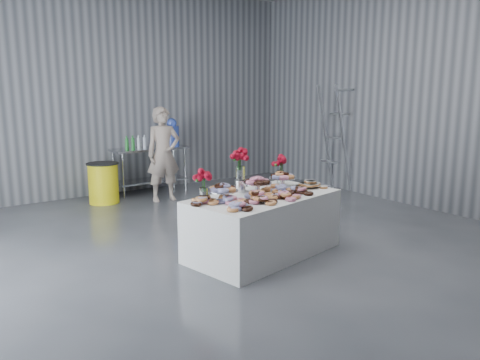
{
  "coord_description": "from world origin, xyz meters",
  "views": [
    {
      "loc": [
        -3.18,
        -4.34,
        2.03
      ],
      "look_at": [
        0.26,
        0.48,
        0.87
      ],
      "focal_mm": 35.0,
      "sensor_mm": 36.0,
      "label": 1
    }
  ],
  "objects_px": {
    "display_table": "(263,225)",
    "water_jug": "(172,133)",
    "trash_barrel": "(103,183)",
    "stepladder": "(334,138)",
    "person": "(164,154)",
    "prep_table": "(150,162)"
  },
  "relations": [
    {
      "from": "display_table",
      "to": "prep_table",
      "type": "distance_m",
      "value": 4.1
    },
    {
      "from": "display_table",
      "to": "water_jug",
      "type": "xyz_separation_m",
      "value": [
        0.86,
        4.07,
        0.77
      ]
    },
    {
      "from": "prep_table",
      "to": "trash_barrel",
      "type": "bearing_deg",
      "value": -164.04
    },
    {
      "from": "person",
      "to": "trash_barrel",
      "type": "relative_size",
      "value": 2.35
    },
    {
      "from": "stepladder",
      "to": "trash_barrel",
      "type": "bearing_deg",
      "value": 158.19
    },
    {
      "from": "prep_table",
      "to": "person",
      "type": "relative_size",
      "value": 0.87
    },
    {
      "from": "prep_table",
      "to": "trash_barrel",
      "type": "height_order",
      "value": "prep_table"
    },
    {
      "from": "person",
      "to": "trash_barrel",
      "type": "xyz_separation_m",
      "value": [
        -0.98,
        0.46,
        -0.49
      ]
    },
    {
      "from": "water_jug",
      "to": "trash_barrel",
      "type": "distance_m",
      "value": 1.77
    },
    {
      "from": "trash_barrel",
      "to": "water_jug",
      "type": "bearing_deg",
      "value": 10.98
    },
    {
      "from": "display_table",
      "to": "trash_barrel",
      "type": "relative_size",
      "value": 2.61
    },
    {
      "from": "person",
      "to": "stepladder",
      "type": "relative_size",
      "value": 0.8
    },
    {
      "from": "trash_barrel",
      "to": "stepladder",
      "type": "xyz_separation_m",
      "value": [
        4.15,
        -1.66,
        0.7
      ]
    },
    {
      "from": "water_jug",
      "to": "trash_barrel",
      "type": "bearing_deg",
      "value": -169.02
    },
    {
      "from": "prep_table",
      "to": "display_table",
      "type": "bearing_deg",
      "value": -95.11
    },
    {
      "from": "display_table",
      "to": "stepladder",
      "type": "height_order",
      "value": "stepladder"
    },
    {
      "from": "trash_barrel",
      "to": "stepladder",
      "type": "bearing_deg",
      "value": -21.81
    },
    {
      "from": "display_table",
      "to": "water_jug",
      "type": "bearing_deg",
      "value": 78.02
    },
    {
      "from": "water_jug",
      "to": "stepladder",
      "type": "height_order",
      "value": "stepladder"
    },
    {
      "from": "display_table",
      "to": "water_jug",
      "type": "relative_size",
      "value": 3.43
    },
    {
      "from": "trash_barrel",
      "to": "prep_table",
      "type": "bearing_deg",
      "value": 15.96
    },
    {
      "from": "water_jug",
      "to": "trash_barrel",
      "type": "relative_size",
      "value": 0.76
    }
  ]
}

